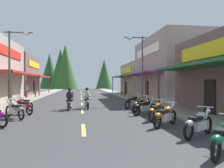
{
  "coord_description": "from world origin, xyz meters",
  "views": [
    {
      "loc": [
        -0.12,
        -1.64,
        1.91
      ],
      "look_at": [
        4.53,
        31.56,
        1.71
      ],
      "focal_mm": 36.19,
      "sensor_mm": 36.0,
      "label": 1
    }
  ],
  "objects_px": {
    "motorcycle_parked_right_4": "(144,107)",
    "motorcycle_parked_left_3": "(22,106)",
    "streetlamp_left": "(14,57)",
    "motorcycle_parked_right_6": "(133,102)",
    "motorcycle_parked_right_1": "(199,123)",
    "motorcycle_parked_left_4": "(24,103)",
    "motorcycle_parked_left_2": "(15,109)",
    "motorcycle_parked_right_3": "(157,111)",
    "rider_cruising_trailing": "(87,100)",
    "rider_cruising_lead": "(70,101)",
    "streetlamp_right": "(139,60)",
    "pedestrian_browsing": "(26,90)",
    "motorcycle_parked_right_5": "(141,104)",
    "motorcycle_parked_right_2": "(165,115)"
  },
  "relations": [
    {
      "from": "motorcycle_parked_right_1",
      "to": "rider_cruising_lead",
      "type": "height_order",
      "value": "rider_cruising_lead"
    },
    {
      "from": "motorcycle_parked_right_3",
      "to": "rider_cruising_lead",
      "type": "height_order",
      "value": "rider_cruising_lead"
    },
    {
      "from": "streetlamp_left",
      "to": "motorcycle_parked_left_4",
      "type": "distance_m",
      "value": 3.75
    },
    {
      "from": "motorcycle_parked_right_6",
      "to": "motorcycle_parked_left_4",
      "type": "height_order",
      "value": "same"
    },
    {
      "from": "motorcycle_parked_right_4",
      "to": "rider_cruising_trailing",
      "type": "relative_size",
      "value": 0.85
    },
    {
      "from": "motorcycle_parked_right_1",
      "to": "motorcycle_parked_right_5",
      "type": "xyz_separation_m",
      "value": [
        -0.11,
        7.2,
        0.0
      ]
    },
    {
      "from": "motorcycle_parked_right_3",
      "to": "rider_cruising_lead",
      "type": "relative_size",
      "value": 0.8
    },
    {
      "from": "motorcycle_parked_right_5",
      "to": "motorcycle_parked_left_3",
      "type": "relative_size",
      "value": 0.98
    },
    {
      "from": "streetlamp_right",
      "to": "motorcycle_parked_right_3",
      "type": "xyz_separation_m",
      "value": [
        -1.31,
        -8.5,
        -3.45
      ]
    },
    {
      "from": "motorcycle_parked_left_3",
      "to": "motorcycle_parked_left_4",
      "type": "distance_m",
      "value": 1.98
    },
    {
      "from": "streetlamp_left",
      "to": "rider_cruising_trailing",
      "type": "relative_size",
      "value": 2.69
    },
    {
      "from": "streetlamp_left",
      "to": "motorcycle_parked_right_4",
      "type": "bearing_deg",
      "value": -28.43
    },
    {
      "from": "motorcycle_parked_right_1",
      "to": "pedestrian_browsing",
      "type": "height_order",
      "value": "pedestrian_browsing"
    },
    {
      "from": "rider_cruising_lead",
      "to": "motorcycle_parked_left_4",
      "type": "bearing_deg",
      "value": 90.54
    },
    {
      "from": "motorcycle_parked_right_4",
      "to": "motorcycle_parked_left_3",
      "type": "distance_m",
      "value": 7.39
    },
    {
      "from": "motorcycle_parked_right_1",
      "to": "motorcycle_parked_left_4",
      "type": "xyz_separation_m",
      "value": [
        -7.99,
        8.81,
        0.0
      ]
    },
    {
      "from": "motorcycle_parked_right_3",
      "to": "motorcycle_parked_left_2",
      "type": "height_order",
      "value": "same"
    },
    {
      "from": "motorcycle_parked_right_2",
      "to": "motorcycle_parked_right_5",
      "type": "bearing_deg",
      "value": 43.32
    },
    {
      "from": "motorcycle_parked_right_5",
      "to": "rider_cruising_trailing",
      "type": "bearing_deg",
      "value": 104.55
    },
    {
      "from": "motorcycle_parked_right_5",
      "to": "rider_cruising_trailing",
      "type": "height_order",
      "value": "rider_cruising_trailing"
    },
    {
      "from": "motorcycle_parked_left_3",
      "to": "rider_cruising_trailing",
      "type": "xyz_separation_m",
      "value": [
        3.97,
        2.39,
        0.17
      ]
    },
    {
      "from": "motorcycle_parked_right_4",
      "to": "motorcycle_parked_left_3",
      "type": "relative_size",
      "value": 1.12
    },
    {
      "from": "streetlamp_left",
      "to": "streetlamp_right",
      "type": "bearing_deg",
      "value": 10.48
    },
    {
      "from": "rider_cruising_lead",
      "to": "motorcycle_parked_right_5",
      "type": "bearing_deg",
      "value": -103.86
    },
    {
      "from": "motorcycle_parked_right_1",
      "to": "rider_cruising_trailing",
      "type": "bearing_deg",
      "value": 75.5
    },
    {
      "from": "streetlamp_right",
      "to": "pedestrian_browsing",
      "type": "xyz_separation_m",
      "value": [
        -11.68,
        9.06,
        -2.94
      ]
    },
    {
      "from": "motorcycle_parked_right_3",
      "to": "motorcycle_parked_right_1",
      "type": "bearing_deg",
      "value": -136.13
    },
    {
      "from": "motorcycle_parked_right_5",
      "to": "motorcycle_parked_right_6",
      "type": "height_order",
      "value": "same"
    },
    {
      "from": "motorcycle_parked_right_5",
      "to": "motorcycle_parked_right_2",
      "type": "bearing_deg",
      "value": -139.21
    },
    {
      "from": "motorcycle_parked_right_2",
      "to": "motorcycle_parked_right_3",
      "type": "height_order",
      "value": "same"
    },
    {
      "from": "motorcycle_parked_left_2",
      "to": "rider_cruising_trailing",
      "type": "relative_size",
      "value": 0.8
    },
    {
      "from": "streetlamp_right",
      "to": "pedestrian_browsing",
      "type": "bearing_deg",
      "value": 142.17
    },
    {
      "from": "motorcycle_parked_right_5",
      "to": "motorcycle_parked_left_2",
      "type": "height_order",
      "value": "same"
    },
    {
      "from": "motorcycle_parked_right_3",
      "to": "streetlamp_right",
      "type": "bearing_deg",
      "value": 30.86
    },
    {
      "from": "motorcycle_parked_right_3",
      "to": "motorcycle_parked_right_5",
      "type": "xyz_separation_m",
      "value": [
        0.16,
        3.6,
        0.0
      ]
    },
    {
      "from": "motorcycle_parked_left_3",
      "to": "motorcycle_parked_left_2",
      "type": "bearing_deg",
      "value": 134.5
    },
    {
      "from": "motorcycle_parked_left_3",
      "to": "motorcycle_parked_right_3",
      "type": "bearing_deg",
      "value": -160.86
    },
    {
      "from": "motorcycle_parked_left_3",
      "to": "streetlamp_right",
      "type": "bearing_deg",
      "value": -105.85
    },
    {
      "from": "streetlamp_right",
      "to": "motorcycle_parked_right_5",
      "type": "distance_m",
      "value": 6.1
    },
    {
      "from": "streetlamp_left",
      "to": "motorcycle_parked_right_6",
      "type": "height_order",
      "value": "streetlamp_left"
    },
    {
      "from": "motorcycle_parked_right_1",
      "to": "motorcycle_parked_right_4",
      "type": "relative_size",
      "value": 0.98
    },
    {
      "from": "rider_cruising_lead",
      "to": "pedestrian_browsing",
      "type": "xyz_separation_m",
      "value": [
        -5.76,
        12.5,
        0.34
      ]
    },
    {
      "from": "motorcycle_parked_right_1",
      "to": "motorcycle_parked_left_4",
      "type": "distance_m",
      "value": 11.9
    },
    {
      "from": "rider_cruising_trailing",
      "to": "motorcycle_parked_right_4",
      "type": "bearing_deg",
      "value": -142.76
    },
    {
      "from": "motorcycle_parked_right_2",
      "to": "motorcycle_parked_right_4",
      "type": "height_order",
      "value": "same"
    },
    {
      "from": "streetlamp_right",
      "to": "rider_cruising_trailing",
      "type": "bearing_deg",
      "value": -148.79
    },
    {
      "from": "streetlamp_right",
      "to": "rider_cruising_trailing",
      "type": "distance_m",
      "value": 6.4
    },
    {
      "from": "motorcycle_parked_right_1",
      "to": "motorcycle_parked_left_4",
      "type": "relative_size",
      "value": 1.12
    },
    {
      "from": "motorcycle_parked_right_3",
      "to": "motorcycle_parked_left_2",
      "type": "relative_size",
      "value": 1.01
    },
    {
      "from": "motorcycle_parked_right_6",
      "to": "motorcycle_parked_left_2",
      "type": "relative_size",
      "value": 0.97
    }
  ]
}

